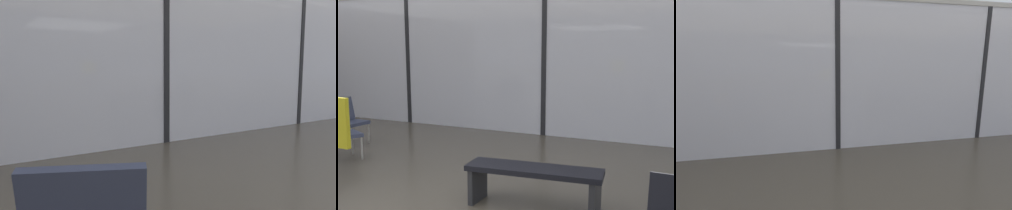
% 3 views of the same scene
% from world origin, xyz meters
% --- Properties ---
extents(glass_curtain_wall, '(14.00, 0.08, 3.07)m').
position_xyz_m(glass_curtain_wall, '(0.00, 5.20, 1.53)').
color(glass_curtain_wall, silver).
rests_on(glass_curtain_wall, ground).
extents(window_mullion_0, '(0.10, 0.12, 3.07)m').
position_xyz_m(window_mullion_0, '(-3.50, 5.20, 1.53)').
color(window_mullion_0, black).
rests_on(window_mullion_0, ground).
extents(window_mullion_1, '(0.10, 0.12, 3.07)m').
position_xyz_m(window_mullion_1, '(0.00, 5.20, 1.53)').
color(window_mullion_1, black).
rests_on(window_mullion_1, ground).
extents(parked_airplane, '(13.01, 3.81, 3.81)m').
position_xyz_m(parked_airplane, '(0.41, 11.26, 1.91)').
color(parked_airplane, '#B2BCD6').
rests_on(parked_airplane, ground).
extents(lounge_chair_2, '(0.53, 0.48, 0.87)m').
position_xyz_m(lounge_chair_2, '(-3.10, 2.88, 0.49)').
color(lounge_chair_2, '#33384C').
rests_on(lounge_chair_2, ground).
extents(waiting_bench, '(1.53, 0.56, 0.47)m').
position_xyz_m(waiting_bench, '(1.20, 1.52, 0.36)').
color(waiting_bench, black).
rests_on(waiting_bench, ground).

